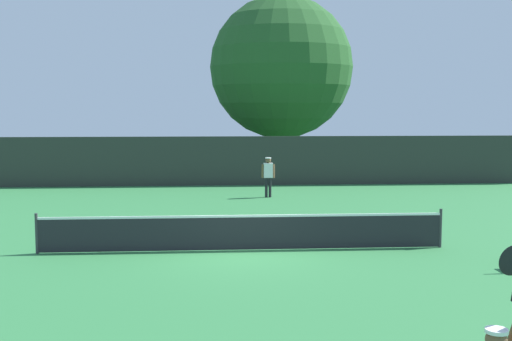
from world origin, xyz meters
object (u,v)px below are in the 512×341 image
at_px(player_receiving, 268,173).
at_px(parked_car_far, 340,157).
at_px(large_tree, 281,67).
at_px(parked_car_mid, 182,159).
at_px(tennis_ball, 212,230).
at_px(parked_car_near, 102,158).

bearing_deg(player_receiving, parked_car_far, -115.33).
bearing_deg(large_tree, parked_car_far, 16.70).
height_order(large_tree, parked_car_far, large_tree).
distance_m(parked_car_mid, parked_car_far, 9.48).
bearing_deg(tennis_ball, parked_car_near, 108.94).
bearing_deg(parked_car_near, parked_car_mid, -14.98).
distance_m(tennis_ball, large_tree, 18.89).
bearing_deg(tennis_ball, parked_car_mid, 95.57).
relative_size(parked_car_near, parked_car_far, 0.95).
xyz_separation_m(player_receiving, parked_car_near, (-9.03, 12.06, -0.27)).
height_order(player_receiving, large_tree, large_tree).
height_order(player_receiving, parked_car_far, player_receiving).
height_order(player_receiving, parked_car_mid, player_receiving).
relative_size(player_receiving, parked_car_near, 0.40).
bearing_deg(parked_car_far, parked_car_mid, 175.37).
height_order(parked_car_near, parked_car_far, same).
distance_m(player_receiving, parked_car_near, 15.06).
relative_size(tennis_ball, parked_car_mid, 0.02).
bearing_deg(tennis_ball, player_receiving, 71.88).
xyz_separation_m(tennis_ball, parked_car_far, (7.71, 18.54, 0.74)).
bearing_deg(tennis_ball, large_tree, 77.00).
bearing_deg(parked_car_near, player_receiving, -52.79).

